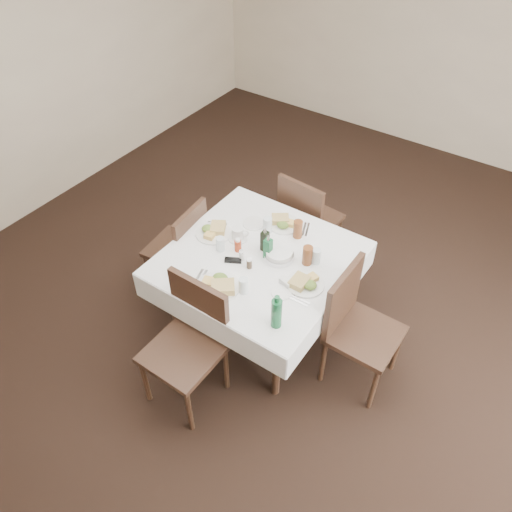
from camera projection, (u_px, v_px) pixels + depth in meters
The scene contains 33 objects.
ground_plane at pixel (278, 325), 4.19m from camera, with size 7.00×7.00×0.00m, color black.
room_shell at pixel (287, 146), 3.02m from camera, with size 6.04×7.04×2.80m.
dining_table at pixel (259, 265), 3.74m from camera, with size 1.31×1.31×0.76m.
chair_north at pixel (306, 216), 4.39m from camera, with size 0.49×0.49×0.95m.
chair_south at pixel (191, 336), 3.39m from camera, with size 0.48×0.48×1.00m.
chair_east at pixel (354, 321), 3.50m from camera, with size 0.47×0.47×0.98m.
chair_west at pixel (183, 244), 4.16m from camera, with size 0.47×0.47×0.90m.
meal_north at pixel (283, 223), 3.95m from camera, with size 0.26×0.26×0.06m.
meal_south at pixel (219, 285), 3.44m from camera, with size 0.31×0.31×0.07m.
meal_east at pixel (305, 283), 3.46m from camera, with size 0.27×0.27×0.06m.
meal_west at pixel (214, 231), 3.87m from camera, with size 0.28×0.28×0.06m.
side_plate_a at pixel (254, 223), 3.96m from camera, with size 0.17×0.17×0.01m.
side_plate_b at pixel (281, 293), 3.42m from camera, with size 0.14×0.14×0.01m.
water_n at pixel (268, 225), 3.86m from camera, with size 0.07×0.07×0.13m.
water_s at pixel (244, 285), 3.39m from camera, with size 0.07×0.07×0.12m.
water_e at pixel (316, 256), 3.61m from camera, with size 0.07×0.07×0.12m.
water_w at pixel (220, 244), 3.71m from camera, with size 0.06×0.06×0.12m.
iced_tea_a at pixel (298, 229), 3.81m from camera, with size 0.07×0.07×0.15m.
iced_tea_b at pixel (307, 255), 3.59m from camera, with size 0.07×0.07×0.15m.
bread_basket at pixel (279, 255), 3.65m from camera, with size 0.22×0.22×0.07m.
oil_cruet_dark at pixel (265, 240), 3.69m from camera, with size 0.05×0.05×0.22m.
oil_cruet_green at pixel (268, 248), 3.62m from camera, with size 0.05×0.05×0.22m.
ketchup_bottle at pixel (238, 245), 3.70m from camera, with size 0.05×0.05×0.11m.
salt_shaker at pixel (242, 256), 3.64m from camera, with size 0.04×0.04×0.09m.
pepper_shaker at pixel (249, 263), 3.58m from camera, with size 0.04×0.04×0.09m.
coffee_mug at pixel (238, 234), 3.80m from camera, with size 0.15×0.15×0.11m.
sunglasses at pixel (233, 260), 3.64m from camera, with size 0.13×0.09×0.03m.
green_bottle at pixel (276, 313), 3.14m from camera, with size 0.07×0.07×0.27m.
sugar_caddy at pixel (286, 282), 3.47m from camera, with size 0.10×0.07×0.05m.
cutlery_n at pixel (306, 229), 3.91m from camera, with size 0.10×0.17×0.01m.
cutlery_s at pixel (199, 279), 3.51m from camera, with size 0.11×0.21×0.01m.
cutlery_e at pixel (298, 300), 3.37m from camera, with size 0.17×0.04×0.01m.
cutlery_w at pixel (217, 224), 3.96m from camera, with size 0.16×0.09×0.01m.
Camera 1 is at (1.35, -2.31, 3.29)m, focal length 35.00 mm.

